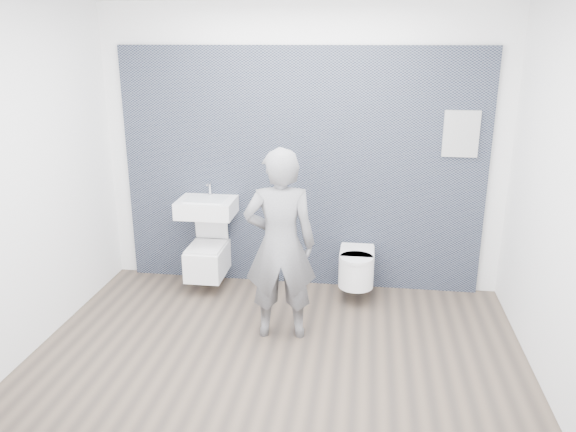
# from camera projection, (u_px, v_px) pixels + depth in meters

# --- Properties ---
(ground) EXTENTS (4.00, 4.00, 0.00)m
(ground) POSITION_uv_depth(u_px,v_px,m) (278.00, 355.00, 4.57)
(ground) COLOR brown
(ground) RESTS_ON ground
(room_shell) EXTENTS (4.00, 4.00, 4.00)m
(room_shell) POSITION_uv_depth(u_px,v_px,m) (276.00, 143.00, 4.04)
(room_shell) COLOR white
(room_shell) RESTS_ON ground
(tile_wall) EXTENTS (3.60, 0.06, 2.40)m
(tile_wall) POSITION_uv_depth(u_px,v_px,m) (300.00, 281.00, 5.95)
(tile_wall) COLOR black
(tile_wall) RESTS_ON ground
(washbasin) EXTENTS (0.56, 0.42, 0.42)m
(washbasin) POSITION_uv_depth(u_px,v_px,m) (207.00, 207.00, 5.59)
(washbasin) COLOR white
(washbasin) RESTS_ON ground
(toilet_square) EXTENTS (0.36, 0.52, 0.70)m
(toilet_square) POSITION_uv_depth(u_px,v_px,m) (208.00, 258.00, 5.71)
(toilet_square) COLOR white
(toilet_square) RESTS_ON ground
(toilet_rounded) EXTENTS (0.34, 0.57, 0.31)m
(toilet_rounded) POSITION_uv_depth(u_px,v_px,m) (356.00, 267.00, 5.47)
(toilet_rounded) COLOR white
(toilet_rounded) RESTS_ON ground
(info_placard) EXTENTS (0.33, 0.03, 0.43)m
(info_placard) POSITION_uv_depth(u_px,v_px,m) (446.00, 292.00, 5.70)
(info_placard) COLOR silver
(info_placard) RESTS_ON ground
(visitor) EXTENTS (0.65, 0.48, 1.65)m
(visitor) POSITION_uv_depth(u_px,v_px,m) (280.00, 245.00, 4.65)
(visitor) COLOR slate
(visitor) RESTS_ON ground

